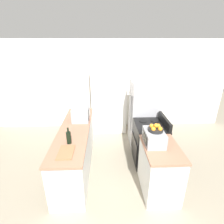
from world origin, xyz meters
TOP-DOWN VIEW (x-y plane):
  - ground_plane at (0.00, 0.00)m, footprint 14.00×14.00m
  - wall_back at (0.00, 3.26)m, footprint 7.00×0.06m
  - counter_left at (-0.78, 1.25)m, footprint 0.60×2.30m
  - counter_right at (0.78, 0.54)m, footprint 0.60×0.88m
  - pantry_cabinet at (-0.04, 2.93)m, footprint 0.97×0.58m
  - stove at (0.80, 1.38)m, footprint 0.66×0.76m
  - refrigerator at (0.82, 2.16)m, footprint 0.70×0.71m
  - microwave at (-0.69, 1.70)m, footprint 0.36×0.46m
  - wine_bottle at (-0.78, 0.74)m, footprint 0.08×0.08m
  - toaster_oven at (0.67, 0.67)m, footprint 0.32×0.45m
  - fruit_bowl at (0.68, 0.68)m, footprint 0.25×0.25m
  - cutting_board at (-0.78, 0.46)m, footprint 0.24×0.39m

SIDE VIEW (x-z plane):
  - ground_plane at x=0.00m, z-range 0.00..0.00m
  - counter_right at x=0.78m, z-range -0.02..0.89m
  - counter_left at x=-0.78m, z-range -0.02..0.89m
  - stove at x=0.80m, z-range -0.07..1.00m
  - refrigerator at x=0.82m, z-range 0.00..1.66m
  - cutting_board at x=-0.78m, z-range 0.91..0.93m
  - pantry_cabinet at x=-0.04m, z-range 0.00..2.00m
  - wine_bottle at x=-0.78m, z-range 0.87..1.17m
  - toaster_oven at x=0.67m, z-range 0.91..1.15m
  - microwave at x=-0.69m, z-range 0.91..1.21m
  - fruit_bowl at x=0.68m, z-range 1.12..1.26m
  - wall_back at x=0.00m, z-range 0.00..2.60m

